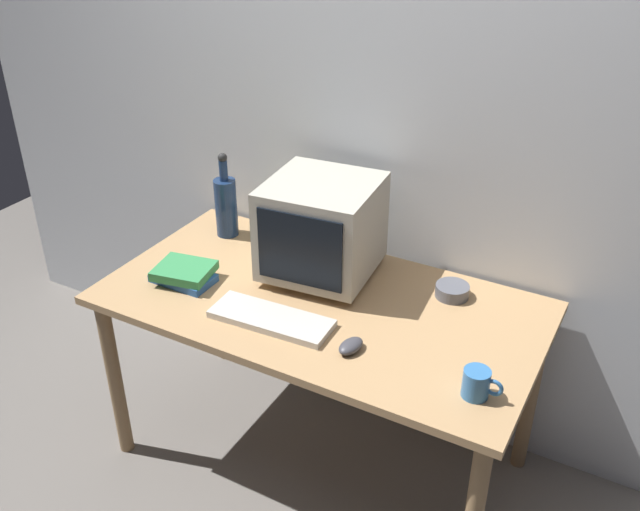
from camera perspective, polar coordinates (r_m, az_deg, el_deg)
name	(u,v)px	position (r m, az deg, el deg)	size (l,w,h in m)	color
ground_plane	(320,455)	(2.97, 0.00, -15.84)	(6.00, 6.00, 0.00)	slate
back_wall	(381,126)	(2.64, 4.98, 10.41)	(4.00, 0.08, 2.50)	silver
desk	(320,320)	(2.54, 0.00, -5.26)	(1.55, 0.81, 0.75)	tan
crt_monitor	(322,228)	(2.54, 0.14, 2.22)	(0.42, 0.42, 0.37)	#B2AD9E
keyboard	(271,319)	(2.37, -3.97, -5.13)	(0.42, 0.15, 0.02)	beige
computer_mouse	(351,346)	(2.24, 2.52, -7.33)	(0.06, 0.10, 0.04)	#3F3F47
bottle_tall	(226,205)	(2.88, -7.63, 4.10)	(0.09, 0.09, 0.36)	navy
bottle_short	(259,224)	(2.87, -4.98, 2.58)	(0.06, 0.06, 0.16)	#1E4C23
book_stack	(184,274)	(2.62, -10.97, -1.46)	(0.23, 0.20, 0.06)	#28569E
mug	(477,383)	(2.10, 12.61, -10.08)	(0.12, 0.08, 0.09)	#3370B2
cd_spindle	(452,291)	(2.54, 10.66, -2.83)	(0.12, 0.12, 0.04)	#595B66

